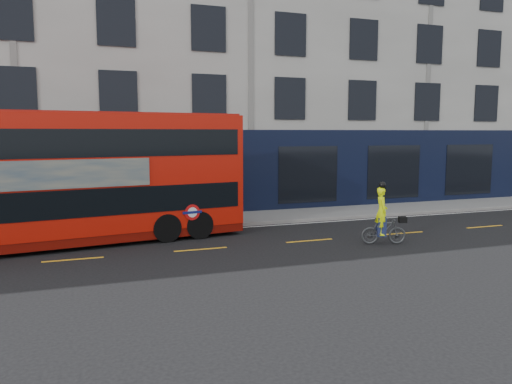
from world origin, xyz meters
name	(u,v)px	position (x,y,z in m)	size (l,w,h in m)	color
ground	(329,250)	(0.00, 0.00, 0.00)	(120.00, 120.00, 0.00)	black
pavement	(261,217)	(0.00, 6.50, 0.06)	(60.00, 3.00, 0.12)	gray
kerb	(274,223)	(0.00, 5.00, 0.07)	(60.00, 0.12, 0.13)	gray
building_terrace	(222,67)	(0.00, 12.94, 7.49)	(50.00, 10.07, 15.00)	#B7B6AD
road_edge_line	(276,225)	(0.00, 4.70, 0.00)	(58.00, 0.10, 0.01)	silver
lane_dashes	(309,241)	(0.00, 1.50, 0.00)	(58.00, 0.12, 0.01)	gold
bus	(82,177)	(-7.62, 3.80, 2.34)	(11.54, 4.07, 4.56)	red
cyclist	(383,223)	(2.17, 0.16, 0.75)	(1.62, 0.90, 2.20)	#3F4244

